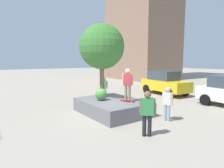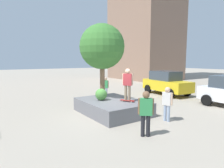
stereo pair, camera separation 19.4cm
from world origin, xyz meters
The scene contains 10 objects.
ground_plane centered at (0.00, 0.00, 0.00)m, with size 120.00×120.00×0.00m, color #9E9384.
planter_ledge centered at (-0.01, 0.19, 0.37)m, with size 3.82×2.89×0.73m, color slate.
plaza_tree centered at (-0.99, 0.17, 3.67)m, with size 2.59×2.59×4.25m.
boxwood_shrub centered at (-0.38, -0.28, 1.05)m, with size 0.65×0.65×0.65m, color #4C8C3D.
skateboard centered at (0.73, 0.67, 0.79)m, with size 0.80×0.56×0.07m.
skateboarder centered at (0.73, 0.67, 1.77)m, with size 0.48×0.42×1.68m.
taxi_cab centered at (-2.32, 7.37, 1.02)m, with size 4.47×2.38×2.00m.
pedestrian_crossing centered at (-4.07, 2.33, 0.93)m, with size 0.46×0.40×1.61m.
passerby_with_bag centered at (3.40, -0.58, 1.02)m, with size 0.45×0.50×1.76m.
bystander_watching centered at (2.62, 1.58, 0.96)m, with size 0.56×0.26×1.66m.
Camera 1 is at (8.43, -5.78, 2.90)m, focal length 30.75 mm.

